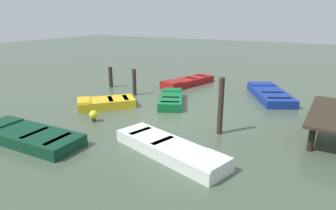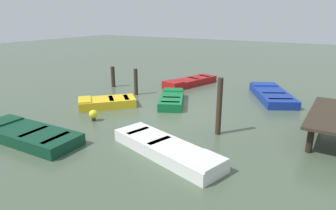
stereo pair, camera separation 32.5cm
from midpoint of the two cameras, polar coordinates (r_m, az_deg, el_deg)
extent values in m
plane|color=#475642|center=(13.25, -0.70, -1.45)|extent=(80.00, 80.00, 0.00)
cylinder|color=black|center=(10.47, 25.49, -5.92)|extent=(0.20, 0.20, 0.85)
cylinder|color=black|center=(13.58, 27.05, -1.04)|extent=(0.20, 0.20, 0.85)
cube|color=navy|center=(16.35, 18.81, 1.98)|extent=(4.23, 3.17, 0.40)
cube|color=silver|center=(16.32, 18.85, 2.45)|extent=(3.55, 2.60, 0.04)
cube|color=navy|center=(17.74, 17.45, 4.02)|extent=(1.40, 1.60, 0.06)
cube|color=#A4A49F|center=(16.03, 19.17, 2.31)|extent=(0.72, 1.12, 0.04)
cube|color=#A4A49F|center=(15.02, 20.38, 1.23)|extent=(0.72, 1.12, 0.04)
cube|color=#0F602D|center=(14.50, -0.04, 1.04)|extent=(3.11, 2.25, 0.40)
cube|color=orange|center=(14.46, -0.04, 1.57)|extent=(2.61, 1.84, 0.04)
cube|color=#0F602D|center=(15.54, 0.21, 3.02)|extent=(1.01, 1.17, 0.06)
cube|color=#B06E1E|center=(14.24, -0.10, 1.49)|extent=(0.55, 0.86, 0.04)
cube|color=#B06E1E|center=(13.47, -0.31, 0.56)|extent=(0.55, 0.86, 0.04)
cube|color=silver|center=(9.27, -0.77, -8.61)|extent=(2.29, 4.25, 0.40)
cube|color=#334772|center=(9.21, -0.77, -7.82)|extent=(1.87, 3.59, 0.04)
cube|color=silver|center=(8.20, 7.03, -10.58)|extent=(1.26, 1.16, 0.06)
cube|color=navy|center=(9.40, -2.07, -7.03)|extent=(0.92, 0.45, 0.04)
cube|color=navy|center=(10.20, -6.33, -5.13)|extent=(0.92, 0.45, 0.04)
cube|color=maroon|center=(18.50, 3.45, 4.57)|extent=(4.03, 2.19, 0.40)
cube|color=black|center=(18.47, 3.45, 4.99)|extent=(3.40, 1.78, 0.04)
cube|color=maroon|center=(17.38, 0.13, 4.55)|extent=(1.11, 1.24, 0.06)
cube|color=black|center=(18.67, 4.05, 5.24)|extent=(0.44, 0.92, 0.04)
cube|color=black|center=(19.47, 6.13, 5.68)|extent=(0.44, 0.92, 0.04)
cube|color=#0C3823|center=(11.34, -26.26, -5.53)|extent=(1.54, 4.03, 0.40)
cube|color=maroon|center=(11.29, -26.35, -4.87)|extent=(1.21, 3.42, 0.04)
cube|color=#0C3823|center=(12.51, -30.69, -3.02)|extent=(1.31, 0.91, 0.06)
cube|color=maroon|center=(11.04, -25.45, -4.99)|extent=(1.12, 0.23, 0.04)
cube|color=maroon|center=(10.23, -21.66, -6.23)|extent=(1.12, 0.23, 0.04)
cube|color=gold|center=(14.30, -12.62, 0.39)|extent=(2.79, 2.74, 0.40)
cube|color=#4C3319|center=(14.27, -12.65, 0.92)|extent=(2.31, 2.27, 0.04)
cube|color=gold|center=(14.20, -16.82, 0.91)|extent=(1.21, 1.23, 0.06)
cube|color=#42301E|center=(14.27, -11.87, 1.15)|extent=(0.83, 0.85, 0.04)
cube|color=#42301E|center=(14.35, -8.99, 1.40)|extent=(0.83, 0.85, 0.04)
cylinder|color=#33281E|center=(18.20, -11.68, 5.39)|extent=(0.24, 0.24, 1.24)
cylinder|color=#33281E|center=(10.73, 9.42, -0.24)|extent=(0.20, 0.20, 2.13)
cylinder|color=#33281E|center=(16.13, -7.19, 4.49)|extent=(0.22, 0.22, 1.44)
cylinder|color=#262626|center=(12.53, -15.02, -2.88)|extent=(0.16, 0.16, 0.12)
sphere|color=yellow|center=(12.45, -15.11, -1.85)|extent=(0.36, 0.36, 0.36)
camera|label=1|loc=(0.16, -90.71, -0.22)|focal=31.12mm
camera|label=2|loc=(0.16, 89.29, 0.22)|focal=31.12mm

